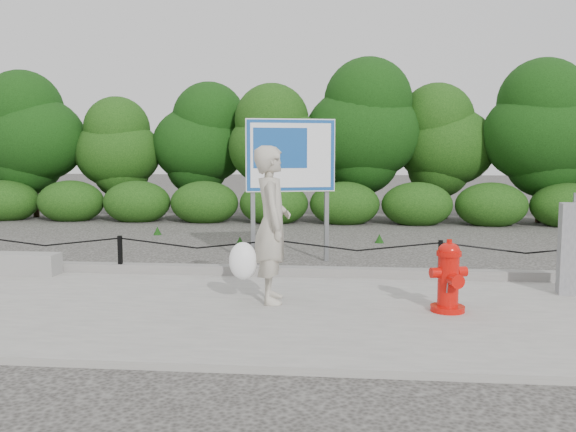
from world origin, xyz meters
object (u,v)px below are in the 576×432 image
Objects in this scene: pedestrian at (270,227)px; concrete_block at (26,264)px; advertising_sign at (290,162)px; fire_hydrant at (449,277)px.

pedestrian is 4.37m from concrete_block.
pedestrian is at bearing -105.83° from advertising_sign.
pedestrian reaches higher than concrete_block.
fire_hydrant is 6.49m from concrete_block.
fire_hydrant is at bearing -73.87° from advertising_sign.
fire_hydrant is at bearing -106.49° from pedestrian.
advertising_sign is (-0.05, 3.21, 0.77)m from pedestrian.
pedestrian is (-2.20, 0.28, 0.55)m from fire_hydrant.
fire_hydrant is at bearing -14.71° from concrete_block.
advertising_sign is (4.02, 1.84, 1.58)m from concrete_block.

